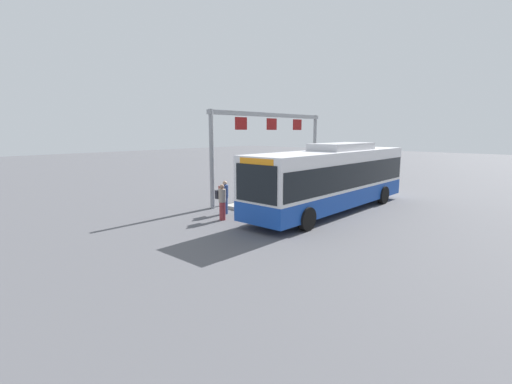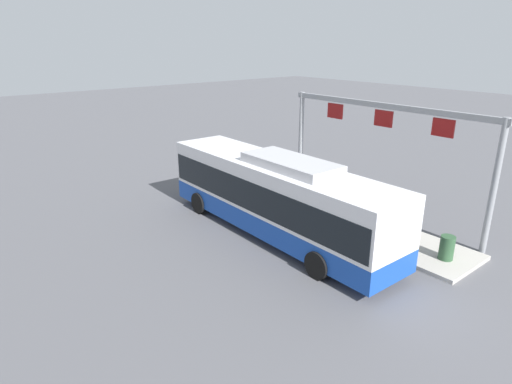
# 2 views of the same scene
# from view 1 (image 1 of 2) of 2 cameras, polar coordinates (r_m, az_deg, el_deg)

# --- Properties ---
(ground_plane) EXTENTS (120.00, 120.00, 0.00)m
(ground_plane) POSITION_cam_1_polar(r_m,az_deg,el_deg) (19.17, 11.76, -2.91)
(ground_plane) COLOR #56565B
(platform_curb) EXTENTS (10.00, 2.80, 0.16)m
(platform_curb) POSITION_cam_1_polar(r_m,az_deg,el_deg) (22.36, 6.72, -0.79)
(platform_curb) COLOR #B2ADA3
(platform_curb) RESTS_ON ground
(bus_main) EXTENTS (11.69, 2.82, 3.46)m
(bus_main) POSITION_cam_1_polar(r_m,az_deg,el_deg) (18.88, 11.96, 2.47)
(bus_main) COLOR #1947AD
(bus_main) RESTS_ON ground
(person_boarding) EXTENTS (0.34, 0.52, 1.67)m
(person_boarding) POSITION_cam_1_polar(r_m,az_deg,el_deg) (16.78, -5.41, -1.43)
(person_boarding) COLOR maroon
(person_boarding) RESTS_ON ground
(person_waiting_near) EXTENTS (0.38, 0.55, 1.67)m
(person_waiting_near) POSITION_cam_1_polar(r_m,az_deg,el_deg) (18.02, -4.98, -0.65)
(person_waiting_near) COLOR #334C8C
(person_waiting_near) RESTS_ON ground
(person_waiting_mid) EXTENTS (0.53, 0.61, 1.67)m
(person_waiting_mid) POSITION_cam_1_polar(r_m,az_deg,el_deg) (19.62, 1.47, 0.69)
(person_waiting_mid) COLOR #476B4C
(person_waiting_mid) RESTS_ON platform_curb
(person_waiting_far) EXTENTS (0.37, 0.55, 1.67)m
(person_waiting_far) POSITION_cam_1_polar(r_m,az_deg,el_deg) (21.27, 4.93, 1.35)
(person_waiting_far) COLOR slate
(person_waiting_far) RESTS_ON platform_curb
(platform_sign_gantry) EXTENTS (10.35, 0.24, 5.20)m
(platform_sign_gantry) POSITION_cam_1_polar(r_m,az_deg,el_deg) (22.69, 2.48, 8.88)
(platform_sign_gantry) COLOR gray
(platform_sign_gantry) RESTS_ON ground
(trash_bin) EXTENTS (0.52, 0.52, 0.90)m
(trash_bin) POSITION_cam_1_polar(r_m,az_deg,el_deg) (25.59, 12.10, 1.57)
(trash_bin) COLOR #2D5133
(trash_bin) RESTS_ON platform_curb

